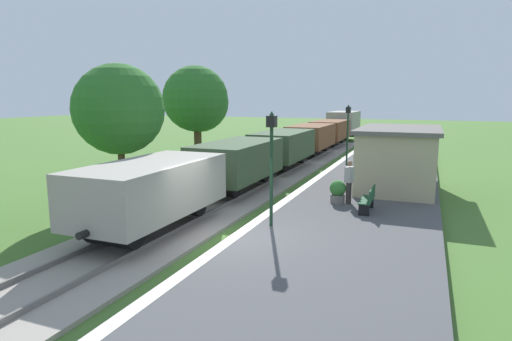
# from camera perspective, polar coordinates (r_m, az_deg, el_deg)

# --- Properties ---
(ground_plane) EXTENTS (160.00, 160.00, 0.00)m
(ground_plane) POSITION_cam_1_polar(r_m,az_deg,el_deg) (13.22, -4.38, -9.60)
(ground_plane) COLOR #47702D
(platform_slab) EXTENTS (6.00, 60.00, 0.25)m
(platform_slab) POSITION_cam_1_polar(r_m,az_deg,el_deg) (12.18, 9.50, -10.80)
(platform_slab) COLOR #4C4C4F
(platform_slab) RESTS_ON ground
(platform_edge_stripe) EXTENTS (0.36, 60.00, 0.01)m
(platform_edge_stripe) POSITION_cam_1_polar(r_m,az_deg,el_deg) (12.97, -2.79, -8.78)
(platform_edge_stripe) COLOR silver
(platform_edge_stripe) RESTS_ON platform_slab
(track_ballast) EXTENTS (3.80, 60.00, 0.12)m
(track_ballast) POSITION_cam_1_polar(r_m,az_deg,el_deg) (14.37, -13.09, -7.98)
(track_ballast) COLOR #9E9389
(track_ballast) RESTS_ON ground
(rail_near) EXTENTS (0.07, 60.00, 0.14)m
(rail_near) POSITION_cam_1_polar(r_m,az_deg,el_deg) (13.95, -10.66, -7.88)
(rail_near) COLOR slate
(rail_near) RESTS_ON track_ballast
(rail_far) EXTENTS (0.07, 60.00, 0.14)m
(rail_far) POSITION_cam_1_polar(r_m,az_deg,el_deg) (14.74, -15.42, -7.10)
(rail_far) COLOR slate
(rail_far) RESTS_ON track_ballast
(freight_train) EXTENTS (2.50, 39.20, 2.72)m
(freight_train) POSITION_cam_1_polar(r_m,az_deg,el_deg) (29.44, 6.08, 3.96)
(freight_train) COLOR gray
(freight_train) RESTS_ON rail_near
(station_hut) EXTENTS (3.50, 5.80, 2.78)m
(station_hut) POSITION_cam_1_polar(r_m,az_deg,el_deg) (20.60, 18.46, 1.64)
(station_hut) COLOR tan
(station_hut) RESTS_ON platform_slab
(bench_near_hut) EXTENTS (0.42, 1.50, 0.91)m
(bench_near_hut) POSITION_cam_1_polar(r_m,az_deg,el_deg) (16.08, 14.79, -3.72)
(bench_near_hut) COLOR #1E4C2D
(bench_near_hut) RESTS_ON platform_slab
(person_waiting) EXTENTS (0.34, 0.43, 1.71)m
(person_waiting) POSITION_cam_1_polar(r_m,az_deg,el_deg) (17.04, 12.32, -1.28)
(person_waiting) COLOR #38332D
(person_waiting) RESTS_ON platform_slab
(potted_planter) EXTENTS (0.64, 0.64, 0.92)m
(potted_planter) POSITION_cam_1_polar(r_m,az_deg,el_deg) (17.13, 10.85, -2.75)
(potted_planter) COLOR slate
(potted_planter) RESTS_ON platform_slab
(lamp_post_near) EXTENTS (0.28, 0.28, 3.70)m
(lamp_post_near) POSITION_cam_1_polar(r_m,az_deg,el_deg) (13.51, 2.09, 3.06)
(lamp_post_near) COLOR #193823
(lamp_post_near) RESTS_ON platform_slab
(lamp_post_far) EXTENTS (0.28, 0.28, 3.70)m
(lamp_post_far) POSITION_cam_1_polar(r_m,az_deg,el_deg) (26.86, 12.16, 6.14)
(lamp_post_far) COLOR #193823
(lamp_post_far) RESTS_ON platform_slab
(tree_trackside_mid) EXTENTS (3.67, 3.67, 5.73)m
(tree_trackside_mid) POSITION_cam_1_polar(r_m,az_deg,el_deg) (18.28, -17.83, 7.75)
(tree_trackside_mid) COLOR #4C3823
(tree_trackside_mid) RESTS_ON ground
(tree_trackside_far) EXTENTS (3.76, 3.76, 6.19)m
(tree_trackside_far) POSITION_cam_1_polar(r_m,az_deg,el_deg) (25.06, -8.08, 9.44)
(tree_trackside_far) COLOR #4C3823
(tree_trackside_far) RESTS_ON ground
(tree_field_left) EXTENTS (4.27, 4.27, 6.18)m
(tree_field_left) POSITION_cam_1_polar(r_m,az_deg,el_deg) (31.14, -7.64, 9.01)
(tree_field_left) COLOR #4C3823
(tree_field_left) RESTS_ON ground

